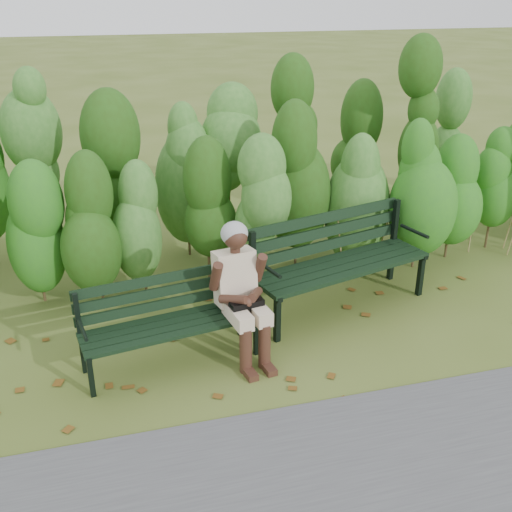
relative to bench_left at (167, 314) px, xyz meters
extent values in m
plane|color=#48581C|center=(0.90, 0.00, -0.45)|extent=(80.00, 80.00, 0.00)
cylinder|color=#47381E|center=(-1.24, 1.30, -0.05)|extent=(0.03, 0.03, 0.80)
ellipsoid|color=#2E7121|center=(-1.24, 1.30, 0.59)|extent=(0.64, 0.64, 1.44)
cylinder|color=#47381E|center=(-0.63, 1.30, -0.05)|extent=(0.03, 0.03, 0.80)
ellipsoid|color=#2E7121|center=(-0.63, 1.30, 0.59)|extent=(0.64, 0.64, 1.44)
cylinder|color=#47381E|center=(-0.02, 1.30, -0.05)|extent=(0.03, 0.03, 0.80)
ellipsoid|color=#2E7121|center=(-0.02, 1.30, 0.59)|extent=(0.64, 0.64, 1.44)
cylinder|color=#47381E|center=(0.59, 1.30, -0.05)|extent=(0.03, 0.03, 0.80)
ellipsoid|color=#2E7121|center=(0.59, 1.30, 0.59)|extent=(0.64, 0.64, 1.44)
cylinder|color=#47381E|center=(1.20, 1.30, -0.05)|extent=(0.03, 0.03, 0.80)
ellipsoid|color=#2E7121|center=(1.20, 1.30, 0.59)|extent=(0.64, 0.64, 1.44)
cylinder|color=#47381E|center=(1.82, 1.30, -0.05)|extent=(0.03, 0.03, 0.80)
ellipsoid|color=#2E7121|center=(1.82, 1.30, 0.59)|extent=(0.64, 0.64, 1.44)
cylinder|color=#47381E|center=(2.43, 1.30, -0.05)|extent=(0.03, 0.03, 0.80)
ellipsoid|color=#2E7121|center=(2.43, 1.30, 0.59)|extent=(0.64, 0.64, 1.44)
cylinder|color=#47381E|center=(3.04, 1.30, -0.05)|extent=(0.03, 0.03, 0.80)
ellipsoid|color=#2E7121|center=(3.04, 1.30, 0.59)|extent=(0.64, 0.64, 1.44)
cylinder|color=#47381E|center=(3.65, 1.30, -0.05)|extent=(0.03, 0.03, 0.80)
ellipsoid|color=#2E7121|center=(3.65, 1.30, 0.59)|extent=(0.64, 0.64, 1.44)
cylinder|color=#47381E|center=(4.26, 1.30, -0.05)|extent=(0.03, 0.03, 0.80)
ellipsoid|color=#2E7121|center=(4.26, 1.30, 0.59)|extent=(0.64, 0.64, 1.44)
cylinder|color=#47381E|center=(-1.02, 2.30, 0.10)|extent=(0.04, 0.04, 1.10)
ellipsoid|color=#294C14|center=(-1.02, 2.30, 0.98)|extent=(0.70, 0.70, 1.98)
cylinder|color=#47381E|center=(-0.25, 2.30, 0.10)|extent=(0.04, 0.04, 1.10)
ellipsoid|color=#294C14|center=(-0.25, 2.30, 0.98)|extent=(0.70, 0.70, 1.98)
cylinder|color=#47381E|center=(0.51, 2.30, 0.10)|extent=(0.04, 0.04, 1.10)
ellipsoid|color=#294C14|center=(0.51, 2.30, 0.98)|extent=(0.70, 0.70, 1.98)
cylinder|color=#47381E|center=(1.28, 2.30, 0.10)|extent=(0.04, 0.04, 1.10)
ellipsoid|color=#294C14|center=(1.28, 2.30, 0.98)|extent=(0.70, 0.70, 1.98)
cylinder|color=#47381E|center=(2.05, 2.30, 0.10)|extent=(0.04, 0.04, 1.10)
ellipsoid|color=#294C14|center=(2.05, 2.30, 0.98)|extent=(0.70, 0.70, 1.98)
cylinder|color=#47381E|center=(2.82, 2.30, 0.10)|extent=(0.04, 0.04, 1.10)
ellipsoid|color=#294C14|center=(2.82, 2.30, 0.98)|extent=(0.70, 0.70, 1.98)
cylinder|color=#47381E|center=(3.59, 2.30, 0.10)|extent=(0.04, 0.04, 1.10)
ellipsoid|color=#294C14|center=(3.59, 2.30, 0.98)|extent=(0.70, 0.70, 1.98)
cylinder|color=#47381E|center=(4.35, 2.30, 0.10)|extent=(0.04, 0.04, 1.10)
ellipsoid|color=#294C14|center=(4.35, 2.30, 0.98)|extent=(0.70, 0.70, 1.98)
cylinder|color=#47381E|center=(5.12, 2.30, 0.10)|extent=(0.04, 0.04, 1.10)
cube|color=brown|center=(-0.25, 0.95, -0.45)|extent=(0.11, 0.11, 0.01)
cube|color=brown|center=(0.00, 0.16, -0.45)|extent=(0.10, 0.11, 0.01)
cube|color=brown|center=(0.90, -0.86, -0.45)|extent=(0.10, 0.11, 0.01)
cube|color=brown|center=(-1.02, 0.52, -0.45)|extent=(0.08, 0.09, 0.01)
cube|color=brown|center=(0.83, -0.71, -0.45)|extent=(0.08, 0.09, 0.01)
cube|color=brown|center=(-0.95, -0.02, -0.45)|extent=(0.09, 0.10, 0.01)
cube|color=brown|center=(-0.20, 0.29, -0.45)|extent=(0.11, 0.11, 0.01)
cube|color=brown|center=(2.43, -0.26, -0.45)|extent=(0.11, 0.11, 0.01)
cube|color=brown|center=(0.41, 0.67, -0.45)|extent=(0.11, 0.11, 0.01)
cube|color=brown|center=(0.63, 0.96, -0.45)|extent=(0.08, 0.09, 0.01)
cube|color=brown|center=(0.20, -0.12, -0.45)|extent=(0.11, 0.11, 0.01)
cube|color=brown|center=(-0.91, -0.46, -0.45)|extent=(0.08, 0.10, 0.01)
cube|color=brown|center=(-0.06, 0.13, -0.45)|extent=(0.09, 0.07, 0.01)
cube|color=brown|center=(2.72, -0.96, -0.45)|extent=(0.11, 0.11, 0.01)
cube|color=brown|center=(2.74, 0.32, -0.45)|extent=(0.09, 0.10, 0.01)
cube|color=brown|center=(3.14, -0.46, -0.45)|extent=(0.11, 0.11, 0.01)
cube|color=brown|center=(3.64, 0.69, -0.45)|extent=(0.11, 0.11, 0.01)
cube|color=brown|center=(-0.98, -0.24, -0.45)|extent=(0.10, 0.11, 0.01)
cube|color=brown|center=(1.27, -0.21, -0.45)|extent=(0.11, 0.11, 0.01)
cube|color=brown|center=(0.99, 0.89, -0.45)|extent=(0.10, 0.08, 0.01)
cube|color=brown|center=(1.24, 0.60, -0.45)|extent=(0.11, 0.11, 0.01)
cube|color=brown|center=(-1.20, 0.85, -0.45)|extent=(0.11, 0.11, 0.01)
cube|color=brown|center=(0.61, -0.86, -0.45)|extent=(0.11, 0.10, 0.01)
cube|color=brown|center=(-0.18, -0.79, -0.45)|extent=(0.11, 0.10, 0.01)
cube|color=brown|center=(0.32, 0.91, -0.45)|extent=(0.11, 0.09, 0.01)
cube|color=brown|center=(-0.15, -0.11, -0.45)|extent=(0.11, 0.10, 0.01)
cube|color=brown|center=(3.61, 0.56, -0.45)|extent=(0.11, 0.11, 0.01)
cube|color=brown|center=(-1.07, -1.05, -0.45)|extent=(0.09, 0.10, 0.01)
cube|color=black|center=(0.04, -0.25, -0.07)|extent=(1.53, 0.34, 0.03)
cube|color=black|center=(0.02, -0.14, -0.07)|extent=(1.53, 0.34, 0.03)
cube|color=black|center=(0.01, -0.04, -0.07)|extent=(1.53, 0.34, 0.03)
cube|color=black|center=(-0.01, 0.07, -0.07)|extent=(1.53, 0.34, 0.03)
cube|color=black|center=(-0.02, 0.14, 0.03)|extent=(1.52, 0.30, 0.09)
cube|color=black|center=(-0.03, 0.16, 0.14)|extent=(1.52, 0.30, 0.09)
cube|color=black|center=(-0.03, 0.17, 0.26)|extent=(1.52, 0.30, 0.09)
cube|color=black|center=(-0.68, -0.38, -0.26)|extent=(0.05, 0.05, 0.38)
cube|color=black|center=(-0.74, -0.02, -0.07)|extent=(0.05, 0.05, 0.77)
cube|color=black|center=(-0.71, -0.21, -0.09)|extent=(0.11, 0.43, 0.03)
cylinder|color=black|center=(-0.70, -0.25, 0.10)|extent=(0.08, 0.32, 0.03)
cube|color=black|center=(0.77, -0.14, -0.26)|extent=(0.05, 0.05, 0.38)
cube|color=black|center=(0.71, 0.22, -0.07)|extent=(0.05, 0.05, 0.77)
cube|color=black|center=(0.74, 0.03, -0.09)|extent=(0.11, 0.43, 0.03)
cylinder|color=black|center=(0.74, -0.02, 0.10)|extent=(0.08, 0.32, 0.03)
cube|color=black|center=(1.89, 0.27, 0.02)|extent=(1.87, 0.61, 0.04)
cube|color=black|center=(1.85, 0.40, 0.02)|extent=(1.87, 0.61, 0.04)
cube|color=black|center=(1.82, 0.53, 0.02)|extent=(1.87, 0.61, 0.04)
cube|color=black|center=(1.78, 0.65, 0.02)|extent=(1.87, 0.61, 0.04)
cube|color=black|center=(1.75, 0.75, 0.14)|extent=(1.85, 0.56, 0.11)
cube|color=black|center=(1.75, 0.76, 0.29)|extent=(1.85, 0.56, 0.11)
cube|color=black|center=(1.75, 0.78, 0.44)|extent=(1.85, 0.56, 0.11)
cube|color=black|center=(1.01, 0.02, -0.21)|extent=(0.06, 0.06, 0.48)
cube|color=black|center=(0.89, 0.46, 0.02)|extent=(0.06, 0.06, 0.95)
cube|color=black|center=(0.96, 0.22, 0.00)|extent=(0.19, 0.52, 0.04)
cylinder|color=black|center=(0.97, 0.17, 0.24)|extent=(0.14, 0.39, 0.04)
cube|color=black|center=(2.77, 0.50, -0.21)|extent=(0.06, 0.06, 0.48)
cube|color=black|center=(2.65, 0.94, 0.02)|extent=(0.06, 0.06, 0.95)
cube|color=black|center=(2.71, 0.70, 0.00)|extent=(0.19, 0.52, 0.04)
cylinder|color=black|center=(2.72, 0.65, 0.24)|extent=(0.14, 0.39, 0.04)
cube|color=beige|center=(0.58, -0.21, 0.02)|extent=(0.20, 0.43, 0.13)
cube|color=beige|center=(0.76, -0.18, 0.02)|extent=(0.20, 0.43, 0.13)
cylinder|color=#422419|center=(0.61, -0.37, -0.24)|extent=(0.12, 0.12, 0.42)
cylinder|color=#422419|center=(0.78, -0.35, -0.24)|extent=(0.12, 0.12, 0.42)
cube|color=#422419|center=(0.62, -0.45, -0.42)|extent=(0.12, 0.21, 0.06)
cube|color=#422419|center=(0.80, -0.42, -0.42)|extent=(0.12, 0.21, 0.06)
cube|color=beige|center=(0.63, 0.07, 0.25)|extent=(0.39, 0.30, 0.51)
cylinder|color=#422419|center=(0.63, 0.05, 0.51)|extent=(0.09, 0.09, 0.10)
sphere|color=#422419|center=(0.63, 0.04, 0.64)|extent=(0.21, 0.21, 0.21)
ellipsoid|color=gray|center=(0.63, 0.06, 0.67)|extent=(0.24, 0.23, 0.22)
cylinder|color=#422419|center=(0.43, -0.04, 0.33)|extent=(0.12, 0.22, 0.31)
cylinder|color=#422419|center=(0.84, 0.02, 0.33)|extent=(0.12, 0.22, 0.31)
cylinder|color=#422419|center=(0.56, -0.15, 0.15)|extent=(0.25, 0.24, 0.13)
cylinder|color=#422419|center=(0.76, -0.12, 0.15)|extent=(0.20, 0.27, 0.13)
sphere|color=#422419|center=(0.67, -0.20, 0.13)|extent=(0.11, 0.11, 0.11)
cube|color=black|center=(0.67, -0.19, 0.06)|extent=(0.31, 0.16, 0.16)
camera|label=1|loc=(-0.45, -4.57, 2.61)|focal=42.00mm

